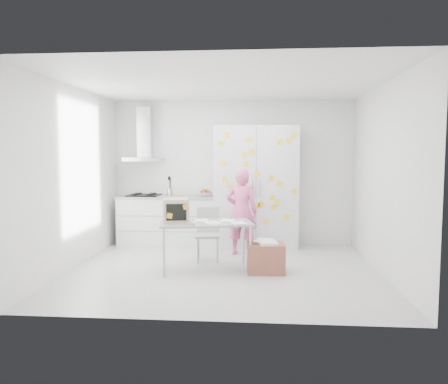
# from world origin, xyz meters

# --- Properties ---
(floor) EXTENTS (4.50, 4.00, 0.02)m
(floor) POSITION_xyz_m (0.00, 0.00, -0.01)
(floor) COLOR silver
(floor) RESTS_ON ground
(walls) EXTENTS (4.52, 4.01, 2.70)m
(walls) POSITION_xyz_m (0.00, 0.72, 1.35)
(walls) COLOR white
(walls) RESTS_ON ground
(ceiling) EXTENTS (4.50, 4.00, 0.02)m
(ceiling) POSITION_xyz_m (0.00, 0.00, 2.70)
(ceiling) COLOR white
(ceiling) RESTS_ON walls
(counter_run) EXTENTS (1.84, 0.63, 1.28)m
(counter_run) POSITION_xyz_m (-1.20, 1.70, 0.47)
(counter_run) COLOR white
(counter_run) RESTS_ON ground
(range_hood) EXTENTS (0.70, 0.48, 1.01)m
(range_hood) POSITION_xyz_m (-1.65, 1.84, 1.96)
(range_hood) COLOR silver
(range_hood) RESTS_ON walls
(tall_cabinet) EXTENTS (1.50, 0.68, 2.20)m
(tall_cabinet) POSITION_xyz_m (0.45, 1.67, 1.10)
(tall_cabinet) COLOR silver
(tall_cabinet) RESTS_ON ground
(person) EXTENTS (0.58, 0.43, 1.46)m
(person) POSITION_xyz_m (0.21, 0.99, 0.73)
(person) COLOR #E95A9B
(person) RESTS_ON ground
(desk) EXTENTS (1.44, 0.93, 1.06)m
(desk) POSITION_xyz_m (-0.54, -0.10, 0.80)
(desk) COLOR #A5ADB0
(desk) RESTS_ON ground
(chair) EXTENTS (0.41, 0.41, 0.84)m
(chair) POSITION_xyz_m (-0.31, 0.58, 0.48)
(chair) COLOR #A6A7A4
(chair) RESTS_ON ground
(cardboard_box) EXTENTS (0.55, 0.45, 0.46)m
(cardboard_box) POSITION_xyz_m (0.60, -0.10, 0.22)
(cardboard_box) COLOR #9A5742
(cardboard_box) RESTS_ON ground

